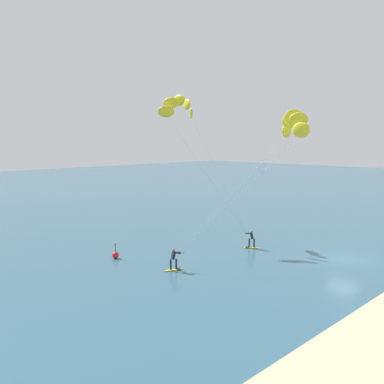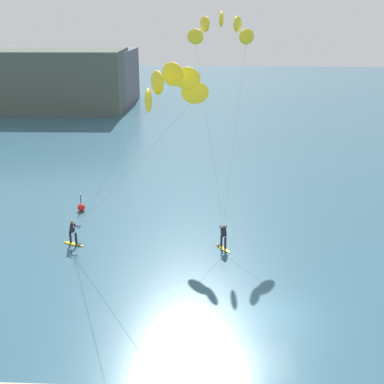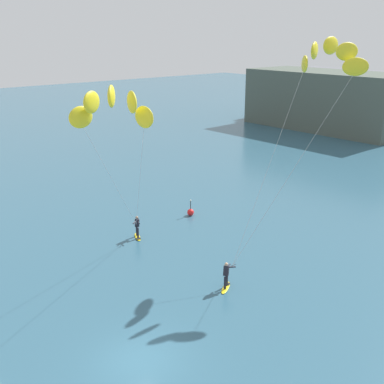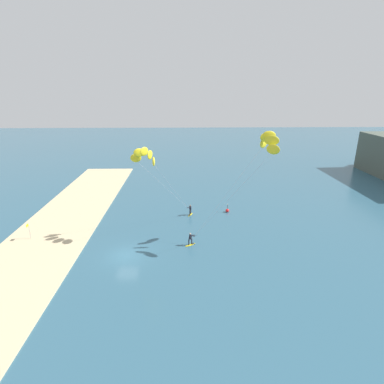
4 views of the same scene
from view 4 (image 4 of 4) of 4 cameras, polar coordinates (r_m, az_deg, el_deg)
ground_plane at (r=37.52m, az=-12.21°, el=-11.52°), size 240.00×240.00×0.00m
sand_strip at (r=40.96m, az=-27.71°, el=-10.56°), size 80.00×10.72×0.16m
kitesurfer_nearshore at (r=36.06m, az=13.45°, el=8.36°), size 5.02×10.50×14.16m
kitesurfer_mid_water at (r=38.18m, az=-8.36°, el=6.07°), size 9.41×8.08×11.98m
marker_buoy at (r=48.67m, az=6.63°, el=-3.44°), size 0.56×0.56×1.38m
beach_flag at (r=44.51m, az=-28.30°, el=-5.98°), size 0.57×0.05×2.20m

